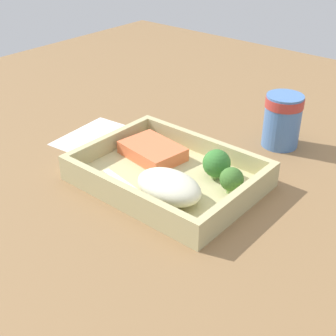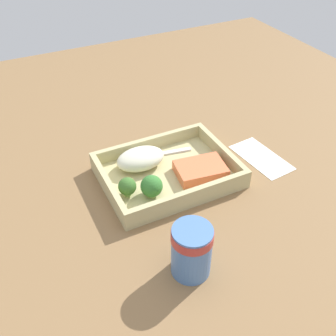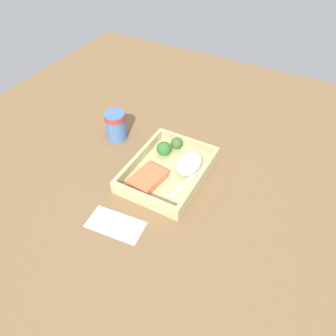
# 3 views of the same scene
# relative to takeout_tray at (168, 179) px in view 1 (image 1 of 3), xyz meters

# --- Properties ---
(ground_plane) EXTENTS (1.60, 1.60, 0.02)m
(ground_plane) POSITION_rel_takeout_tray_xyz_m (0.00, 0.00, -0.02)
(ground_plane) COLOR brown
(takeout_tray) EXTENTS (0.28, 0.21, 0.01)m
(takeout_tray) POSITION_rel_takeout_tray_xyz_m (0.00, 0.00, 0.00)
(takeout_tray) COLOR tan
(takeout_tray) RESTS_ON ground_plane
(tray_rim) EXTENTS (0.28, 0.21, 0.03)m
(tray_rim) POSITION_rel_takeout_tray_xyz_m (0.00, 0.00, 0.02)
(tray_rim) COLOR tan
(tray_rim) RESTS_ON takeout_tray
(salmon_fillet) EXTENTS (0.11, 0.09, 0.02)m
(salmon_fillet) POSITION_rel_takeout_tray_xyz_m (-0.06, 0.03, 0.02)
(salmon_fillet) COLOR #ED6E42
(salmon_fillet) RESTS_ON takeout_tray
(mashed_potatoes) EXTENTS (0.11, 0.07, 0.04)m
(mashed_potatoes) POSITION_rel_takeout_tray_xyz_m (0.04, -0.05, 0.03)
(mashed_potatoes) COLOR beige
(mashed_potatoes) RESTS_ON takeout_tray
(broccoli_floret_1) EXTENTS (0.04, 0.04, 0.05)m
(broccoli_floret_1) POSITION_rel_takeout_tray_xyz_m (0.06, 0.05, 0.03)
(broccoli_floret_1) COLOR #85AE66
(broccoli_floret_1) RESTS_ON takeout_tray
(broccoli_floret_2) EXTENTS (0.04, 0.04, 0.04)m
(broccoli_floret_2) POSITION_rel_takeout_tray_xyz_m (0.10, 0.03, 0.03)
(broccoli_floret_2) COLOR #7CA257
(broccoli_floret_2) RESTS_ON takeout_tray
(fork) EXTENTS (0.16, 0.04, 0.00)m
(fork) POSITION_rel_takeout_tray_xyz_m (0.00, -0.07, 0.01)
(fork) COLOR silver
(fork) RESTS_ON takeout_tray
(paper_cup) EXTENTS (0.07, 0.07, 0.10)m
(paper_cup) POSITION_rel_takeout_tray_xyz_m (0.07, 0.23, 0.05)
(paper_cup) COLOR #4A74B1
(paper_cup) RESTS_ON ground_plane
(receipt_slip) EXTENTS (0.09, 0.15, 0.00)m
(receipt_slip) POSITION_rel_takeout_tray_xyz_m (-0.23, 0.03, -0.00)
(receipt_slip) COLOR white
(receipt_slip) RESTS_ON ground_plane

